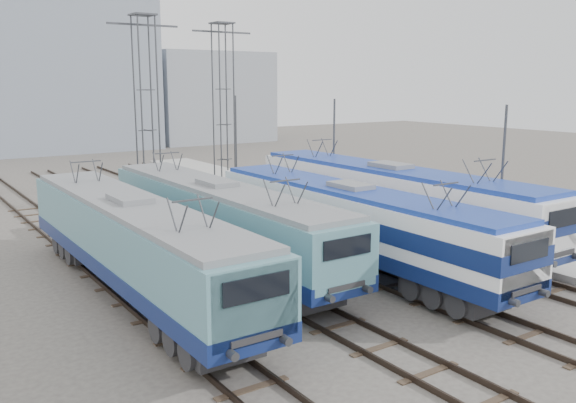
% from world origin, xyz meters
% --- Properties ---
extents(ground, '(160.00, 160.00, 0.00)m').
position_xyz_m(ground, '(0.00, 0.00, 0.00)').
color(ground, '#514C47').
extents(platform, '(4.00, 70.00, 0.30)m').
position_xyz_m(platform, '(10.20, 8.00, 0.15)').
color(platform, '#9E9E99').
rests_on(platform, ground).
extents(locomotive_far_left, '(2.83, 17.88, 3.36)m').
position_xyz_m(locomotive_far_left, '(-6.75, 6.45, 2.23)').
color(locomotive_far_left, navy).
rests_on(locomotive_far_left, ground).
extents(locomotive_center_left, '(2.79, 17.60, 3.31)m').
position_xyz_m(locomotive_center_left, '(-2.25, 8.19, 2.20)').
color(locomotive_center_left, navy).
rests_on(locomotive_center_left, ground).
extents(locomotive_center_right, '(2.75, 17.37, 3.26)m').
position_xyz_m(locomotive_center_right, '(2.25, 4.67, 2.22)').
color(locomotive_center_right, navy).
rests_on(locomotive_center_right, ground).
extents(locomotive_far_right, '(2.96, 18.73, 3.52)m').
position_xyz_m(locomotive_far_right, '(6.75, 6.96, 2.38)').
color(locomotive_far_right, navy).
rests_on(locomotive_far_right, ground).
extents(catenary_tower_west, '(4.50, 1.20, 12.00)m').
position_xyz_m(catenary_tower_west, '(0.00, 22.00, 6.64)').
color(catenary_tower_west, '#3F4247').
rests_on(catenary_tower_west, ground).
extents(catenary_tower_east, '(4.50, 1.20, 12.00)m').
position_xyz_m(catenary_tower_east, '(6.50, 24.00, 6.64)').
color(catenary_tower_east, '#3F4247').
rests_on(catenary_tower_east, ground).
extents(mast_front, '(0.12, 0.12, 7.00)m').
position_xyz_m(mast_front, '(8.60, 2.00, 3.50)').
color(mast_front, '#3F4247').
rests_on(mast_front, ground).
extents(mast_mid, '(0.12, 0.12, 7.00)m').
position_xyz_m(mast_mid, '(8.60, 14.00, 3.50)').
color(mast_mid, '#3F4247').
rests_on(mast_mid, ground).
extents(mast_rear, '(0.12, 0.12, 7.00)m').
position_xyz_m(mast_rear, '(8.60, 26.00, 3.50)').
color(mast_rear, '#3F4247').
rests_on(mast_rear, ground).
extents(building_center, '(22.00, 14.00, 18.00)m').
position_xyz_m(building_center, '(4.00, 62.00, 9.00)').
color(building_center, gray).
rests_on(building_center, ground).
extents(building_east, '(16.00, 12.00, 12.00)m').
position_xyz_m(building_east, '(24.00, 62.00, 6.00)').
color(building_east, '#8B929C').
rests_on(building_east, ground).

